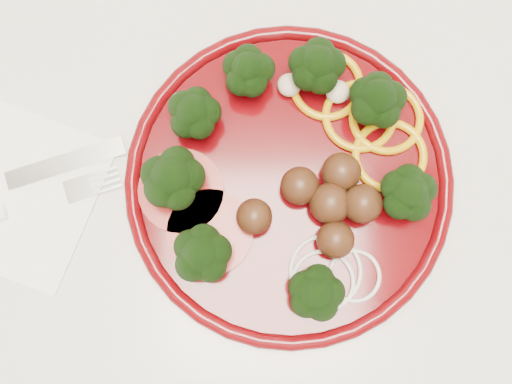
{
  "coord_description": "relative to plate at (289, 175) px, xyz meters",
  "views": [
    {
      "loc": [
        0.2,
        1.58,
        1.48
      ],
      "look_at": [
        0.2,
        1.67,
        0.92
      ],
      "focal_mm": 45.0,
      "sensor_mm": 36.0,
      "label": 1
    }
  ],
  "objects": [
    {
      "name": "counter",
      "position": [
        -0.23,
        0.02,
        -0.47
      ],
      "size": [
        2.4,
        0.6,
        0.9
      ],
      "color": "silver",
      "rests_on": "ground"
    },
    {
      "name": "plate",
      "position": [
        0.0,
        0.0,
        0.0
      ],
      "size": [
        0.3,
        0.3,
        0.07
      ],
      "rotation": [
        0.0,
        0.0,
        0.37
      ],
      "color": "#4E0306",
      "rests_on": "counter"
    },
    {
      "name": "napkin",
      "position": [
        -0.25,
        -0.01,
        -0.02
      ],
      "size": [
        0.19,
        0.19,
        0.0
      ],
      "primitive_type": "cube",
      "rotation": [
        0.0,
        0.0,
        1.19
      ],
      "color": "white",
      "rests_on": "counter"
    }
  ]
}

